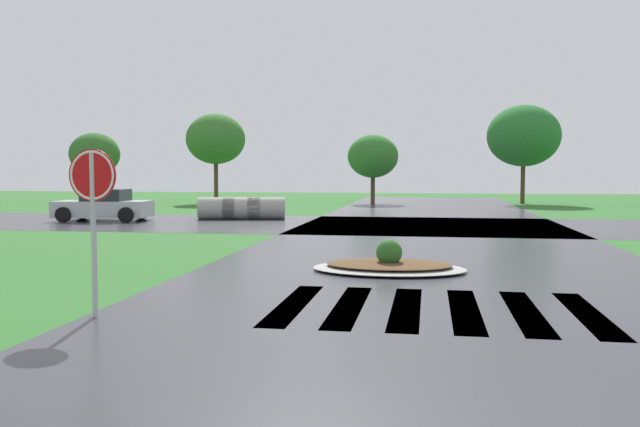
% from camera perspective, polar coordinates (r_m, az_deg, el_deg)
% --- Properties ---
extents(asphalt_roadway, '(10.23, 80.00, 0.01)m').
position_cam_1_polar(asphalt_roadway, '(14.90, 9.70, -4.63)').
color(asphalt_roadway, '#35353A').
rests_on(asphalt_roadway, ground).
extents(asphalt_cross_road, '(90.00, 9.21, 0.01)m').
position_cam_1_polar(asphalt_cross_road, '(26.41, 9.54, -1.02)').
color(asphalt_cross_road, '#35353A').
rests_on(asphalt_cross_road, ground).
extents(crosswalk_stripes, '(4.95, 3.38, 0.01)m').
position_cam_1_polar(crosswalk_stripes, '(10.57, 9.86, -8.06)').
color(crosswalk_stripes, white).
rests_on(crosswalk_stripes, ground).
extents(stop_sign, '(0.76, 0.10, 2.46)m').
position_cam_1_polar(stop_sign, '(10.18, -18.93, 1.70)').
color(stop_sign, '#B2B5BA').
rests_on(stop_sign, ground).
extents(median_island, '(3.29, 2.22, 0.68)m').
position_cam_1_polar(median_island, '(14.33, 5.95, -4.43)').
color(median_island, '#9E9B93').
rests_on(median_island, ground).
extents(car_silver_hatch, '(4.10, 2.49, 1.36)m').
position_cam_1_polar(car_silver_hatch, '(30.03, -18.06, 0.60)').
color(car_silver_hatch, '#B7B7BF').
rests_on(car_silver_hatch, ground).
extents(drainage_pipe_stack, '(3.94, 1.68, 0.97)m').
position_cam_1_polar(drainage_pipe_stack, '(29.67, -6.73, 0.45)').
color(drainage_pipe_stack, '#9E9B93').
rests_on(drainage_pipe_stack, ground).
extents(background_treeline, '(41.40, 6.32, 6.43)m').
position_cam_1_polar(background_treeline, '(44.10, 5.58, 5.91)').
color(background_treeline, '#4C3823').
rests_on(background_treeline, ground).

